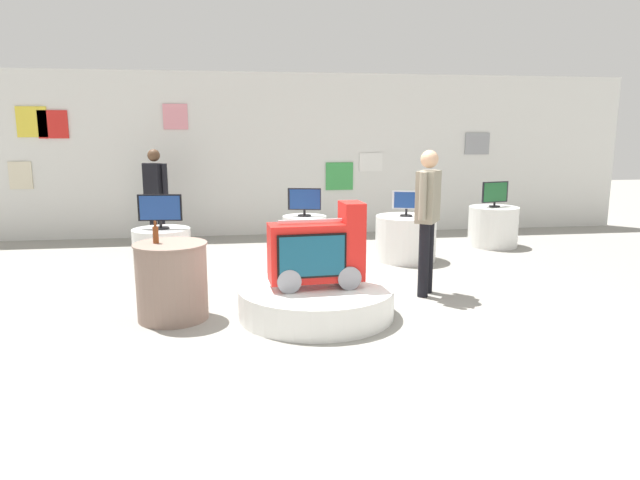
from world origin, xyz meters
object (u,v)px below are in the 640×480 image
at_px(display_pedestal_left_rear, 493,226).
at_px(side_table_round, 172,280).
at_px(tv_on_right_rear, 305,201).
at_px(tv_on_far_right, 160,210).
at_px(shopper_browsing_near_truck, 428,211).
at_px(novelty_firetruck_tv, 318,254).
at_px(tv_on_center_rear, 407,202).
at_px(shopper_browsing_rear, 156,190).
at_px(main_display_pedestal, 316,301).
at_px(display_pedestal_right_rear, 305,238).
at_px(tv_on_left_rear, 495,193).
at_px(display_pedestal_center_rear, 406,238).
at_px(bottle_on_side_table, 156,234).
at_px(display_pedestal_far_right, 162,254).

distance_m(display_pedestal_left_rear, side_table_round, 5.71).
distance_m(display_pedestal_left_rear, tv_on_right_rear, 3.30).
xyz_separation_m(tv_on_far_right, shopper_browsing_near_truck, (3.10, -1.16, 0.08)).
height_order(novelty_firetruck_tv, side_table_round, novelty_firetruck_tv).
xyz_separation_m(tv_on_center_rear, side_table_round, (-3.10, -2.23, -0.47)).
xyz_separation_m(side_table_round, shopper_browsing_rear, (-0.65, 3.87, 0.53)).
xyz_separation_m(tv_on_right_rear, shopper_browsing_rear, (-2.29, 1.42, 0.05)).
distance_m(main_display_pedestal, tv_on_right_rear, 2.68).
height_order(display_pedestal_right_rear, shopper_browsing_rear, shopper_browsing_rear).
distance_m(tv_on_left_rear, side_table_round, 5.72).
height_order(display_pedestal_center_rear, side_table_round, side_table_round).
bearing_deg(tv_on_right_rear, side_table_round, -123.64).
xyz_separation_m(novelty_firetruck_tv, tv_on_center_rear, (1.64, 2.35, 0.21)).
xyz_separation_m(main_display_pedestal, bottle_on_side_table, (-1.58, 0.14, 0.72)).
xyz_separation_m(novelty_firetruck_tv, tv_on_far_right, (-1.76, 1.75, 0.25)).
relative_size(novelty_firetruck_tv, side_table_round, 1.25).
xyz_separation_m(novelty_firetruck_tv, side_table_round, (-1.46, 0.12, -0.25)).
bearing_deg(bottle_on_side_table, shopper_browsing_rear, 97.66).
bearing_deg(tv_on_center_rear, tv_on_right_rear, 171.37).
height_order(side_table_round, shopper_browsing_rear, shopper_browsing_rear).
height_order(tv_on_left_rear, display_pedestal_right_rear, tv_on_left_rear).
bearing_deg(novelty_firetruck_tv, tv_on_right_rear, 86.15).
bearing_deg(bottle_on_side_table, tv_on_right_rear, 54.01).
distance_m(tv_on_right_rear, shopper_browsing_near_truck, 2.31).
bearing_deg(shopper_browsing_near_truck, novelty_firetruck_tv, -156.38).
height_order(display_pedestal_right_rear, shopper_browsing_near_truck, shopper_browsing_near_truck).
xyz_separation_m(display_pedestal_far_right, side_table_round, (0.30, -1.63, 0.07)).
xyz_separation_m(display_pedestal_right_rear, bottle_on_side_table, (-1.77, -2.44, 0.54)).
height_order(tv_on_left_rear, tv_on_center_rear, tv_on_left_rear).
relative_size(tv_on_left_rear, tv_on_center_rear, 1.19).
height_order(display_pedestal_far_right, shopper_browsing_rear, shopper_browsing_rear).
height_order(novelty_firetruck_tv, display_pedestal_left_rear, novelty_firetruck_tv).
bearing_deg(display_pedestal_right_rear, side_table_round, -123.58).
height_order(tv_on_center_rear, tv_on_far_right, tv_on_far_right).
distance_m(main_display_pedestal, tv_on_center_rear, 2.96).
xyz_separation_m(tv_on_left_rear, tv_on_far_right, (-5.13, -1.40, 0.02)).
bearing_deg(tv_on_center_rear, shopper_browsing_rear, 156.36).
xyz_separation_m(display_pedestal_left_rear, tv_on_far_right, (-5.13, -1.41, 0.57)).
xyz_separation_m(display_pedestal_center_rear, tv_on_far_right, (-3.39, -0.61, 0.57)).
height_order(display_pedestal_left_rear, shopper_browsing_rear, shopper_browsing_rear).
bearing_deg(tv_on_far_right, bottle_on_side_table, -84.23).
xyz_separation_m(novelty_firetruck_tv, shopper_browsing_rear, (-2.11, 4.00, 0.28)).
distance_m(tv_on_center_rear, tv_on_far_right, 3.45).
xyz_separation_m(bottle_on_side_table, shopper_browsing_rear, (-0.52, 3.85, 0.06)).
bearing_deg(side_table_round, novelty_firetruck_tv, -4.89).
bearing_deg(display_pedestal_center_rear, display_pedestal_right_rear, 171.36).
height_order(tv_on_right_rear, bottle_on_side_table, tv_on_right_rear).
height_order(main_display_pedestal, tv_on_left_rear, tv_on_left_rear).
relative_size(display_pedestal_far_right, bottle_on_side_table, 3.25).
distance_m(display_pedestal_center_rear, side_table_round, 3.82).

